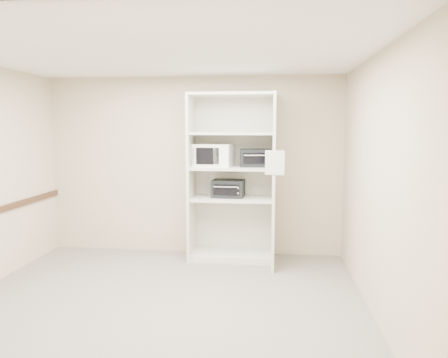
# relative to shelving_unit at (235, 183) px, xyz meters

# --- Properties ---
(floor) EXTENTS (4.50, 4.00, 0.01)m
(floor) POSITION_rel_shelving_unit_xyz_m (-0.67, -1.70, -1.13)
(floor) COLOR slate
(floor) RESTS_ON ground
(ceiling) EXTENTS (4.50, 4.00, 0.01)m
(ceiling) POSITION_rel_shelving_unit_xyz_m (-0.67, -1.70, 1.57)
(ceiling) COLOR white
(wall_back) EXTENTS (4.50, 0.02, 2.70)m
(wall_back) POSITION_rel_shelving_unit_xyz_m (-0.67, 0.30, 0.22)
(wall_back) COLOR #BAAB90
(wall_back) RESTS_ON ground
(wall_front) EXTENTS (4.50, 0.02, 2.70)m
(wall_front) POSITION_rel_shelving_unit_xyz_m (-0.67, -3.70, 0.22)
(wall_front) COLOR #BAAB90
(wall_front) RESTS_ON ground
(wall_right) EXTENTS (0.02, 4.00, 2.70)m
(wall_right) POSITION_rel_shelving_unit_xyz_m (1.58, -1.70, 0.22)
(wall_right) COLOR #BAAB90
(wall_right) RESTS_ON ground
(shelving_unit) EXTENTS (1.24, 0.92, 2.42)m
(shelving_unit) POSITION_rel_shelving_unit_xyz_m (0.00, 0.00, 0.00)
(shelving_unit) COLOR beige
(shelving_unit) RESTS_ON floor
(microwave) EXTENTS (0.59, 0.48, 0.33)m
(microwave) POSITION_rel_shelving_unit_xyz_m (-0.32, 0.02, 0.40)
(microwave) COLOR white
(microwave) RESTS_ON shelving_unit
(toaster_oven_upper) EXTENTS (0.47, 0.37, 0.25)m
(toaster_oven_upper) POSITION_rel_shelving_unit_xyz_m (0.29, 0.04, 0.37)
(toaster_oven_upper) COLOR black
(toaster_oven_upper) RESTS_ON shelving_unit
(toaster_oven_lower) EXTENTS (0.48, 0.37, 0.25)m
(toaster_oven_lower) POSITION_rel_shelving_unit_xyz_m (-0.10, 0.01, -0.08)
(toaster_oven_lower) COLOR black
(toaster_oven_lower) RESTS_ON shelving_unit
(paper_sign) EXTENTS (0.24, 0.03, 0.31)m
(paper_sign) POSITION_rel_shelving_unit_xyz_m (0.57, -0.63, 0.35)
(paper_sign) COLOR white
(paper_sign) RESTS_ON shelving_unit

